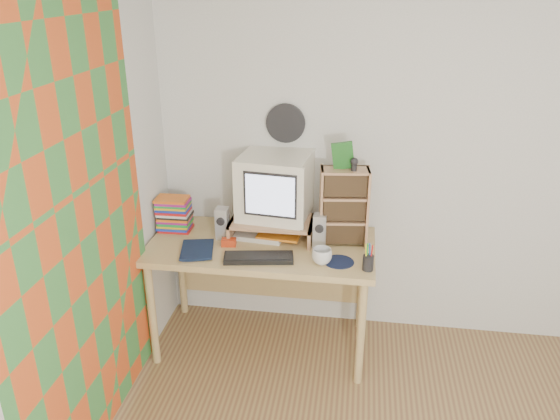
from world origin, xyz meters
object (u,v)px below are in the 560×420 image
(dvd_stack, at_px, (174,209))
(desk, at_px, (264,258))
(keyboard, at_px, (259,258))
(cd_rack, at_px, (344,207))
(crt_monitor, at_px, (274,188))
(diary, at_px, (181,249))
(mug, at_px, (322,256))

(dvd_stack, bearing_deg, desk, -6.50)
(keyboard, height_order, cd_rack, cd_rack)
(crt_monitor, xyz_separation_m, cd_rack, (0.44, -0.06, -0.08))
(keyboard, bearing_deg, dvd_stack, 142.60)
(diary, bearing_deg, dvd_stack, 102.16)
(dvd_stack, bearing_deg, keyboard, -29.36)
(cd_rack, bearing_deg, mug, -116.79)
(dvd_stack, relative_size, mug, 2.47)
(dvd_stack, distance_m, cd_rack, 1.09)
(diary, bearing_deg, desk, 16.13)
(dvd_stack, distance_m, diary, 0.35)
(keyboard, distance_m, diary, 0.48)
(desk, relative_size, crt_monitor, 3.33)
(mug, bearing_deg, crt_monitor, 133.69)
(desk, distance_m, cd_rack, 0.62)
(mug, relative_size, diary, 0.50)
(keyboard, bearing_deg, crt_monitor, 74.78)
(crt_monitor, xyz_separation_m, diary, (-0.52, -0.33, -0.30))
(cd_rack, relative_size, mug, 4.11)
(desk, distance_m, mug, 0.50)
(keyboard, height_order, mug, mug)
(keyboard, bearing_deg, mug, -7.32)
(desk, height_order, mug, mug)
(cd_rack, height_order, mug, cd_rack)
(dvd_stack, height_order, diary, dvd_stack)
(keyboard, bearing_deg, desk, 85.18)
(dvd_stack, height_order, mug, dvd_stack)
(keyboard, height_order, dvd_stack, dvd_stack)
(desk, xyz_separation_m, cd_rack, (0.49, 0.03, 0.38))
(dvd_stack, bearing_deg, mug, -19.05)
(cd_rack, bearing_deg, diary, -171.02)
(dvd_stack, distance_m, mug, 1.04)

